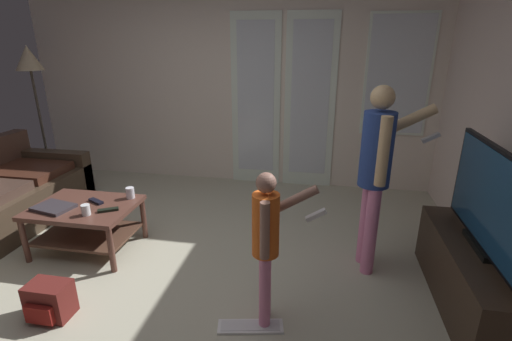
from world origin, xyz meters
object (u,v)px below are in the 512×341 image
coffee_table (86,217)px  flat_screen_tv (488,200)px  person_adult (377,165)px  cup_by_laptop (130,193)px  person_child (267,237)px  tv_remote_black (96,201)px  backpack (49,301)px  dvd_remote_slim (108,210)px  loose_keyboard (250,326)px  floor_lamp (30,66)px  cup_near_edge (86,210)px  tv_stand (471,277)px  laptop_closed (54,207)px

coffee_table → flat_screen_tv: flat_screen_tv is taller
person_adult → cup_by_laptop: (-2.15, 0.06, -0.43)m
person_child → tv_remote_black: size_ratio=6.40×
flat_screen_tv → backpack: (-2.89, -0.64, -0.71)m
person_adult → dvd_remote_slim: person_adult is taller
loose_keyboard → tv_remote_black: 1.83m
person_child → tv_remote_black: person_child is taller
floor_lamp → cup_near_edge: floor_lamp is taller
backpack → tv_remote_black: bearing=101.5°
person_adult → cup_near_edge: (-2.35, -0.33, -0.43)m
tv_stand → dvd_remote_slim: (-2.88, 0.15, 0.21)m
tv_remote_black → flat_screen_tv: bearing=20.9°
backpack → loose_keyboard: 1.40m
loose_keyboard → tv_remote_black: bearing=153.2°
person_adult → backpack: (-2.23, -1.02, -0.79)m
coffee_table → person_adult: (2.49, 0.17, 0.60)m
loose_keyboard → cup_by_laptop: cup_by_laptop is taller
tv_stand → dvd_remote_slim: 2.89m
coffee_table → loose_keyboard: 1.83m
coffee_table → loose_keyboard: (1.66, -0.72, -0.31)m
person_adult → backpack: size_ratio=5.34×
loose_keyboard → coffee_table: bearing=156.5°
dvd_remote_slim → cup_by_laptop: bearing=50.2°
tv_remote_black → dvd_remote_slim: (0.21, -0.15, 0.00)m
person_adult → laptop_closed: person_adult is taller
floor_lamp → tv_remote_black: floor_lamp is taller
tv_remote_black → dvd_remote_slim: size_ratio=1.00×
loose_keyboard → cup_by_laptop: (-1.32, 0.95, 0.48)m
floor_lamp → tv_remote_black: 2.39m
cup_near_edge → tv_stand: bearing=-0.9°
flat_screen_tv → tv_stand: bearing=-65.0°
flat_screen_tv → cup_by_laptop: size_ratio=11.03×
flat_screen_tv → tv_remote_black: (-3.08, 0.29, -0.39)m
coffee_table → laptop_closed: laptop_closed is taller
loose_keyboard → backpack: bearing=-174.5°
flat_screen_tv → person_adult: (-0.67, 0.38, 0.08)m
person_child → person_adult: bearing=47.3°
person_child → loose_keyboard: size_ratio=2.38×
dvd_remote_slim → flat_screen_tv: bearing=-32.4°
floor_lamp → person_child: bearing=-32.6°
flat_screen_tv → person_adult: 0.77m
flat_screen_tv → laptop_closed: size_ratio=3.52×
loose_keyboard → dvd_remote_slim: 1.58m
flat_screen_tv → dvd_remote_slim: (-2.88, 0.15, -0.39)m
person_child → cup_by_laptop: 1.66m
tv_stand → cup_by_laptop: cup_by_laptop is taller
backpack → loose_keyboard: (1.39, 0.14, -0.12)m
laptop_closed → dvd_remote_slim: bearing=16.9°
person_adult → person_child: 1.12m
flat_screen_tv → floor_lamp: (-4.70, 1.69, 0.68)m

